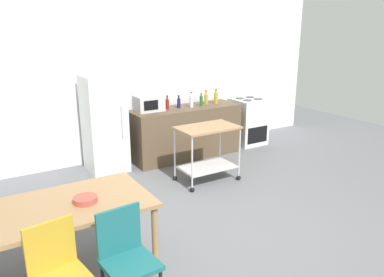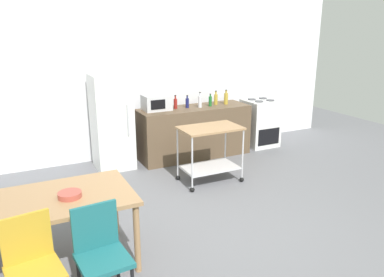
# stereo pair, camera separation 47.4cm
# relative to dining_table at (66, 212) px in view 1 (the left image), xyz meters

# --- Properties ---
(ground_plane) EXTENTS (12.00, 12.00, 0.00)m
(ground_plane) POSITION_rel_dining_table_xyz_m (1.79, -0.20, -0.67)
(ground_plane) COLOR slate
(back_wall) EXTENTS (8.40, 0.12, 2.90)m
(back_wall) POSITION_rel_dining_table_xyz_m (1.79, 3.00, 0.78)
(back_wall) COLOR white
(back_wall) RESTS_ON ground_plane
(kitchen_counter) EXTENTS (2.00, 0.64, 0.90)m
(kitchen_counter) POSITION_rel_dining_table_xyz_m (2.69, 2.40, -0.22)
(kitchen_counter) COLOR brown
(kitchen_counter) RESTS_ON ground_plane
(dining_table) EXTENTS (1.50, 0.90, 0.75)m
(dining_table) POSITION_rel_dining_table_xyz_m (0.00, 0.00, 0.00)
(dining_table) COLOR #A37A51
(dining_table) RESTS_ON ground_plane
(chair_teal) EXTENTS (0.43, 0.43, 0.89)m
(chair_teal) POSITION_rel_dining_table_xyz_m (0.28, -0.70, -0.15)
(chair_teal) COLOR #1E666B
(chair_teal) RESTS_ON ground_plane
(chair_mustard) EXTENTS (0.45, 0.45, 0.89)m
(chair_mustard) POSITION_rel_dining_table_xyz_m (-0.23, -0.64, -0.15)
(chair_mustard) COLOR gold
(chair_mustard) RESTS_ON ground_plane
(stove_oven) EXTENTS (0.60, 0.61, 0.92)m
(stove_oven) POSITION_rel_dining_table_xyz_m (4.14, 2.42, -0.22)
(stove_oven) COLOR white
(stove_oven) RESTS_ON ground_plane
(refrigerator) EXTENTS (0.60, 0.63, 1.55)m
(refrigerator) POSITION_rel_dining_table_xyz_m (1.24, 2.50, 0.10)
(refrigerator) COLOR white
(refrigerator) RESTS_ON ground_plane
(kitchen_cart) EXTENTS (0.91, 0.57, 0.85)m
(kitchen_cart) POSITION_rel_dining_table_xyz_m (2.38, 1.26, -0.10)
(kitchen_cart) COLOR #A37A51
(kitchen_cart) RESTS_ON ground_plane
(microwave) EXTENTS (0.46, 0.35, 0.26)m
(microwave) POSITION_rel_dining_table_xyz_m (2.02, 2.49, 0.36)
(microwave) COLOR silver
(microwave) RESTS_ON kitchen_counter
(bottle_sparkling_water) EXTENTS (0.06, 0.06, 0.23)m
(bottle_sparkling_water) POSITION_rel_dining_table_xyz_m (2.35, 2.46, 0.32)
(bottle_sparkling_water) COLOR maroon
(bottle_sparkling_water) RESTS_ON kitchen_counter
(bottle_wine) EXTENTS (0.06, 0.06, 0.22)m
(bottle_wine) POSITION_rel_dining_table_xyz_m (2.57, 2.43, 0.32)
(bottle_wine) COLOR navy
(bottle_wine) RESTS_ON kitchen_counter
(bottle_olive_oil) EXTENTS (0.07, 0.07, 0.27)m
(bottle_olive_oil) POSITION_rel_dining_table_xyz_m (2.78, 2.35, 0.34)
(bottle_olive_oil) COLOR silver
(bottle_olive_oil) RESTS_ON kitchen_counter
(bottle_soda) EXTENTS (0.06, 0.06, 0.22)m
(bottle_soda) POSITION_rel_dining_table_xyz_m (2.99, 2.37, 0.32)
(bottle_soda) COLOR #1E6628
(bottle_soda) RESTS_ON kitchen_counter
(bottle_sesame_oil) EXTENTS (0.07, 0.07, 0.25)m
(bottle_sesame_oil) POSITION_rel_dining_table_xyz_m (3.15, 2.45, 0.33)
(bottle_sesame_oil) COLOR gold
(bottle_sesame_oil) RESTS_ON kitchen_counter
(bottle_soy_sauce) EXTENTS (0.07, 0.07, 0.26)m
(bottle_soy_sauce) POSITION_rel_dining_table_xyz_m (3.34, 2.40, 0.34)
(bottle_soy_sauce) COLOR gold
(bottle_soy_sauce) RESTS_ON kitchen_counter
(fruit_bowl) EXTENTS (0.22, 0.22, 0.05)m
(fruit_bowl) POSITION_rel_dining_table_xyz_m (0.16, -0.06, 0.11)
(fruit_bowl) COLOR #B24C3F
(fruit_bowl) RESTS_ON dining_table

